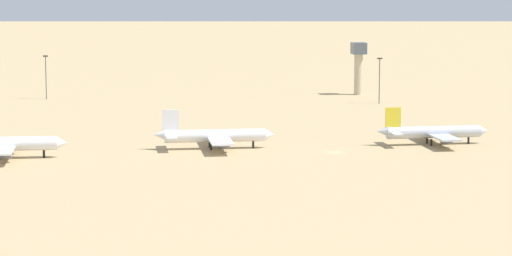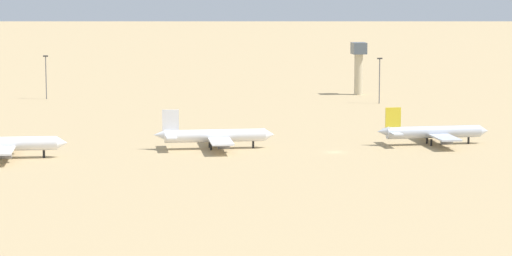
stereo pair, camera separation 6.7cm
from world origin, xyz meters
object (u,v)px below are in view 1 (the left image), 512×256
object	(u,v)px
light_pole_east	(46,74)
parked_jet_white_2	(214,136)
control_tower	(359,63)
parked_jet_yellow_3	(433,132)
light_pole_west	(379,77)

from	to	relation	value
light_pole_east	parked_jet_white_2	bearing A→B (deg)	-70.28
control_tower	parked_jet_yellow_3	bearing A→B (deg)	-95.03
control_tower	light_pole_east	distance (m)	115.11
parked_jet_yellow_3	control_tower	distance (m)	123.44
parked_jet_white_2	parked_jet_yellow_3	xyz separation A→B (m)	(59.39, -2.36, -0.09)
control_tower	parked_jet_white_2	bearing A→B (deg)	-120.25
control_tower	light_pole_west	bearing A→B (deg)	-89.46
parked_jet_yellow_3	light_pole_east	size ratio (longest dim) A/B	1.97
parked_jet_yellow_3	parked_jet_white_2	bearing A→B (deg)	177.71
parked_jet_white_2	light_pole_east	xyz separation A→B (m)	(-44.80, 125.00, 5.64)
parked_jet_yellow_3	light_pole_east	xyz separation A→B (m)	(-104.20, 127.36, 5.73)
parked_jet_white_2	control_tower	bearing A→B (deg)	61.72
control_tower	light_pole_east	xyz separation A→B (m)	(-114.98, 4.69, -2.66)
parked_jet_white_2	control_tower	size ratio (longest dim) A/B	1.65
parked_jet_white_2	light_pole_west	world-z (taller)	light_pole_west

